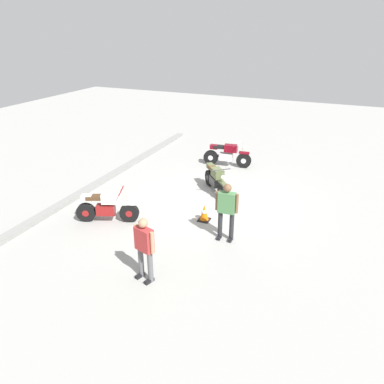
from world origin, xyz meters
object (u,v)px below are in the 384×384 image
object	(u,v)px
person_in_red_shirt	(144,246)
traffic_cone	(204,213)
motorcycle_maroon_cruiser	(227,155)
motorcycle_olive_vintage	(216,180)
motorcycle_cream_vintage	(107,207)
person_in_green_shirt	(227,208)

from	to	relation	value
person_in_red_shirt	traffic_cone	size ratio (longest dim) A/B	3.10
motorcycle_maroon_cruiser	person_in_red_shirt	world-z (taller)	person_in_red_shirt
motorcycle_olive_vintage	traffic_cone	world-z (taller)	motorcycle_olive_vintage
person_in_red_shirt	motorcycle_cream_vintage	bearing A→B (deg)	-111.23
motorcycle_cream_vintage	person_in_red_shirt	size ratio (longest dim) A/B	1.14
motorcycle_olive_vintage	person_in_green_shirt	world-z (taller)	person_in_green_shirt
motorcycle_cream_vintage	person_in_green_shirt	size ratio (longest dim) A/B	1.09
motorcycle_cream_vintage	traffic_cone	size ratio (longest dim) A/B	3.52
person_in_green_shirt	motorcycle_olive_vintage	bearing A→B (deg)	-157.99
motorcycle_cream_vintage	motorcycle_maroon_cruiser	world-z (taller)	motorcycle_maroon_cruiser
motorcycle_maroon_cruiser	person_in_red_shirt	size ratio (longest dim) A/B	1.27
motorcycle_maroon_cruiser	motorcycle_olive_vintage	bearing A→B (deg)	-86.52
traffic_cone	person_in_green_shirt	bearing A→B (deg)	-129.02
motorcycle_cream_vintage	person_in_red_shirt	xyz separation A→B (m)	(-2.05, -2.54, 0.45)
motorcycle_olive_vintage	motorcycle_cream_vintage	bearing A→B (deg)	-74.59
person_in_red_shirt	motorcycle_olive_vintage	bearing A→B (deg)	-160.24
motorcycle_maroon_cruiser	person_in_green_shirt	size ratio (longest dim) A/B	1.22
motorcycle_cream_vintage	traffic_cone	bearing A→B (deg)	2.32
motorcycle_cream_vintage	motorcycle_maroon_cruiser	distance (m)	6.47
motorcycle_olive_vintage	person_in_green_shirt	xyz separation A→B (m)	(-2.97, -1.38, 0.49)
person_in_red_shirt	traffic_cone	bearing A→B (deg)	-166.04
motorcycle_cream_vintage	traffic_cone	distance (m)	3.03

